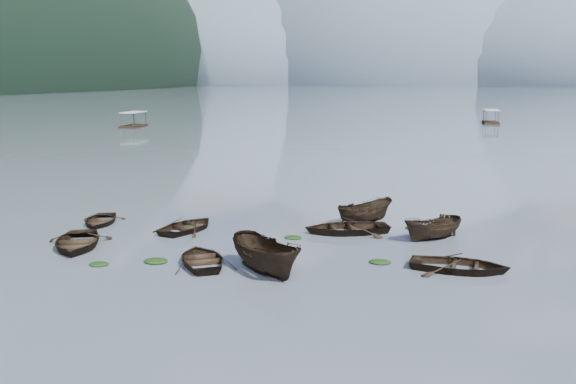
% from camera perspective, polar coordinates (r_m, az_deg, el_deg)
% --- Properties ---
extents(ground_plane, '(2400.00, 2400.00, 0.00)m').
position_cam_1_polar(ground_plane, '(27.65, -5.98, -8.36)').
color(ground_plane, '#505965').
extents(haze_mtn_a, '(520.00, 520.00, 280.00)m').
position_cam_1_polar(haze_mtn_a, '(963.02, -2.52, 9.59)').
color(haze_mtn_a, '#475666').
rests_on(haze_mtn_a, ground).
extents(haze_mtn_b, '(520.00, 520.00, 340.00)m').
position_cam_1_polar(haze_mtn_b, '(927.26, 9.59, 9.44)').
color(haze_mtn_b, '#475666').
rests_on(haze_mtn_b, ground).
extents(haze_mtn_c, '(520.00, 520.00, 260.00)m').
position_cam_1_polar(haze_mtn_c, '(933.94, 22.07, 8.86)').
color(haze_mtn_c, '#475666').
rests_on(haze_mtn_c, ground).
extents(rowboat_0, '(5.05, 5.76, 0.99)m').
position_cam_1_polar(rowboat_0, '(35.35, -18.26, -4.71)').
color(rowboat_0, black).
rests_on(rowboat_0, ground).
extents(rowboat_1, '(4.02, 4.89, 0.88)m').
position_cam_1_polar(rowboat_1, '(37.77, -8.86, -3.38)').
color(rowboat_1, black).
rests_on(rowboat_1, ground).
extents(rowboat_2, '(4.85, 4.82, 1.92)m').
position_cam_1_polar(rowboat_2, '(29.31, -1.90, -7.22)').
color(rowboat_2, black).
rests_on(rowboat_2, ground).
extents(rowboat_3, '(4.69, 5.15, 0.87)m').
position_cam_1_polar(rowboat_3, '(31.01, -7.63, -6.33)').
color(rowboat_3, black).
rests_on(rowboat_3, ground).
extents(rowboat_4, '(4.74, 3.57, 0.93)m').
position_cam_1_polar(rowboat_4, '(30.65, 14.98, -6.80)').
color(rowboat_4, black).
rests_on(rowboat_4, ground).
extents(rowboat_5, '(3.83, 3.75, 1.51)m').
position_cam_1_polar(rowboat_5, '(36.09, 12.75, -4.14)').
color(rowboat_5, black).
rests_on(rowboat_5, ground).
extents(rowboat_6, '(3.74, 4.47, 0.79)m').
position_cam_1_polar(rowboat_6, '(40.61, -16.36, -2.72)').
color(rowboat_6, black).
rests_on(rowboat_6, ground).
extents(rowboat_7, '(5.80, 5.02, 1.01)m').
position_cam_1_polar(rowboat_7, '(36.87, 5.20, -3.63)').
color(rowboat_7, black).
rests_on(rowboat_7, ground).
extents(rowboat_8, '(3.94, 4.00, 1.58)m').
position_cam_1_polar(rowboat_8, '(39.71, 6.84, -2.66)').
color(rowboat_8, black).
rests_on(rowboat_8, ground).
extents(weed_clump_0, '(1.17, 0.96, 0.26)m').
position_cam_1_polar(weed_clump_0, '(31.59, -11.66, -6.15)').
color(weed_clump_0, black).
rests_on(weed_clump_0, ground).
extents(weed_clump_1, '(0.97, 0.78, 0.21)m').
position_cam_1_polar(weed_clump_1, '(31.78, -16.46, -6.26)').
color(weed_clump_1, black).
rests_on(weed_clump_1, ground).
extents(weed_clump_2, '(1.28, 1.03, 0.28)m').
position_cam_1_polar(weed_clump_2, '(30.69, -2.98, -6.43)').
color(weed_clump_2, black).
rests_on(weed_clump_2, ground).
extents(weed_clump_3, '(0.87, 0.73, 0.19)m').
position_cam_1_polar(weed_clump_3, '(36.52, 3.59, -3.74)').
color(weed_clump_3, black).
rests_on(weed_clump_3, ground).
extents(weed_clump_4, '(1.08, 0.85, 0.22)m').
position_cam_1_polar(weed_clump_4, '(31.16, 8.18, -6.27)').
color(weed_clump_4, black).
rests_on(weed_clump_4, ground).
extents(weed_clump_5, '(0.90, 0.73, 0.19)m').
position_cam_1_polar(weed_clump_5, '(38.37, -8.86, -3.16)').
color(weed_clump_5, black).
rests_on(weed_clump_5, ground).
extents(weed_clump_6, '(0.99, 0.83, 0.21)m').
position_cam_1_polar(weed_clump_6, '(35.48, 0.47, -4.13)').
color(weed_clump_6, black).
rests_on(weed_clump_6, ground).
extents(weed_clump_7, '(1.02, 0.82, 0.22)m').
position_cam_1_polar(weed_clump_7, '(38.40, 11.11, -3.22)').
color(weed_clump_7, black).
rests_on(weed_clump_7, ground).
extents(pontoon_left, '(3.46, 7.11, 2.64)m').
position_cam_1_polar(pontoon_left, '(118.43, -13.53, 5.61)').
color(pontoon_left, black).
rests_on(pontoon_left, ground).
extents(pontoon_centre, '(3.00, 6.78, 2.57)m').
position_cam_1_polar(pontoon_centre, '(130.70, 17.57, 5.82)').
color(pontoon_centre, black).
rests_on(pontoon_centre, ground).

